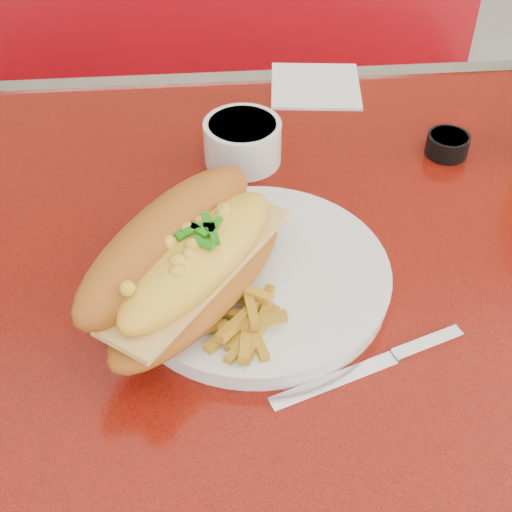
{
  "coord_description": "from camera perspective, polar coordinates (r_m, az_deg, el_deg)",
  "views": [
    {
      "loc": [
        -0.03,
        -0.55,
        1.3
      ],
      "look_at": [
        0.01,
        -0.03,
        0.81
      ],
      "focal_mm": 50.0,
      "sensor_mm": 36.0,
      "label": 1
    }
  ],
  "objects": [
    {
      "name": "sauce_cup_right",
      "position": [
        0.95,
        15.09,
        8.67
      ],
      "size": [
        0.07,
        0.07,
        0.03
      ],
      "rotation": [
        0.0,
        0.0,
        0.31
      ],
      "color": "black",
      "rests_on": "diner_table"
    },
    {
      "name": "gravy_ramekin",
      "position": [
        0.9,
        -1.08,
        9.21
      ],
      "size": [
        0.1,
        0.1,
        0.05
      ],
      "rotation": [
        0.0,
        0.0,
        0.08
      ],
      "color": "silver",
      "rests_on": "diner_table"
    },
    {
      "name": "diner_table",
      "position": [
        0.88,
        -0.84,
        -8.22
      ],
      "size": [
        1.23,
        0.83,
        0.77
      ],
      "color": "red",
      "rests_on": "ground"
    },
    {
      "name": "fork",
      "position": [
        0.74,
        -5.45,
        -0.7
      ],
      "size": [
        0.02,
        0.13,
        0.0
      ],
      "rotation": [
        0.0,
        0.0,
        1.64
      ],
      "color": "silver",
      "rests_on": "dinner_plate"
    },
    {
      "name": "paper_napkin",
      "position": [
        1.07,
        4.78,
        13.41
      ],
      "size": [
        0.14,
        0.14,
        0.0
      ],
      "primitive_type": "cube",
      "rotation": [
        0.0,
        0.0,
        -0.11
      ],
      "color": "silver",
      "rests_on": "diner_table"
    },
    {
      "name": "fries_pile",
      "position": [
        0.69,
        -4.1,
        -2.94
      ],
      "size": [
        0.14,
        0.13,
        0.04
      ],
      "primitive_type": null,
      "rotation": [
        0.0,
        0.0,
        -0.1
      ],
      "color": "gold",
      "rests_on": "dinner_plate"
    },
    {
      "name": "booth_bench_far",
      "position": [
        1.7,
        -2.71,
        6.47
      ],
      "size": [
        1.2,
        0.51,
        0.9
      ],
      "color": "maroon",
      "rests_on": "ground"
    },
    {
      "name": "mac_hoagie",
      "position": [
        0.67,
        -5.48,
        -0.38
      ],
      "size": [
        0.25,
        0.27,
        0.11
      ],
      "rotation": [
        0.0,
        0.0,
        0.92
      ],
      "color": "#A55B1A",
      "rests_on": "dinner_plate"
    },
    {
      "name": "dinner_plate",
      "position": [
        0.74,
        0.0,
        -1.64
      ],
      "size": [
        0.34,
        0.34,
        0.02
      ],
      "rotation": [
        0.0,
        0.0,
        -0.28
      ],
      "color": "silver",
      "rests_on": "diner_table"
    },
    {
      "name": "knife",
      "position": [
        0.68,
        10.33,
        -8.23
      ],
      "size": [
        0.2,
        0.08,
        0.01
      ],
      "rotation": [
        0.0,
        0.0,
        0.35
      ],
      "color": "silver",
      "rests_on": "diner_table"
    }
  ]
}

